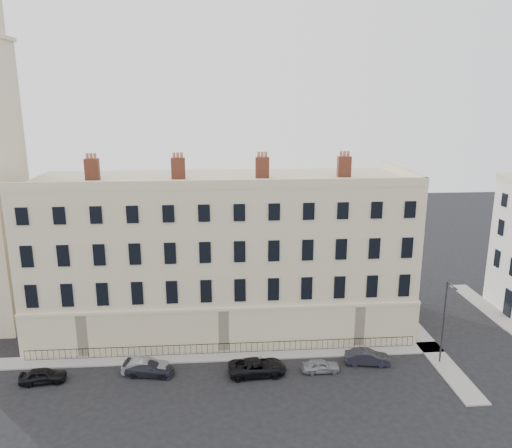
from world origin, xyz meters
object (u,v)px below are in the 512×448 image
object	(u,v)px
car_f	(367,357)
car_e	(321,366)
car_b	(146,366)
streetlamp	(444,319)
car_c	(150,368)
car_a	(43,376)
car_d	(257,367)

from	to	relation	value
car_f	car_e	bearing A→B (deg)	110.69
car_b	car_f	size ratio (longest dim) A/B	1.01
car_e	car_f	distance (m)	4.40
car_f	streetlamp	world-z (taller)	streetlamp
car_b	car_c	bearing A→B (deg)	-125.87
car_a	streetlamp	xyz separation A→B (m)	(33.54, 0.43, 3.59)
car_c	streetlamp	bearing A→B (deg)	-80.54
car_c	car_e	distance (m)	14.37
car_c	car_e	bearing A→B (deg)	-82.84
car_a	streetlamp	size ratio (longest dim) A/B	0.48
car_d	car_e	xyz separation A→B (m)	(5.38, -0.01, -0.14)
car_f	car_c	bearing A→B (deg)	99.38
car_f	streetlamp	xyz separation A→B (m)	(6.39, -0.39, 3.57)
car_c	car_e	size ratio (longest dim) A/B	1.30
car_e	car_f	bearing A→B (deg)	-78.92
streetlamp	car_d	bearing A→B (deg)	-175.50
car_a	car_c	bearing A→B (deg)	-92.75
car_a	car_f	world-z (taller)	car_f
car_a	car_e	distance (m)	22.85
car_d	streetlamp	xyz separation A→B (m)	(16.07, 0.54, 3.53)
car_d	car_a	bearing A→B (deg)	85.72
car_a	car_e	world-z (taller)	car_a
car_c	streetlamp	xyz separation A→B (m)	(25.05, -0.06, 3.61)
streetlamp	car_a	bearing A→B (deg)	-176.70
car_b	car_c	distance (m)	0.44
car_b	car_a	bearing A→B (deg)	98.55
car_c	car_e	world-z (taller)	car_c
car_a	car_b	distance (m)	8.19
car_d	car_c	bearing A→B (deg)	82.27
car_c	car_f	bearing A→B (deg)	-79.40
car_a	car_c	xyz separation A→B (m)	(8.49, 0.49, -0.02)
car_d	streetlamp	bearing A→B (deg)	-91.97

